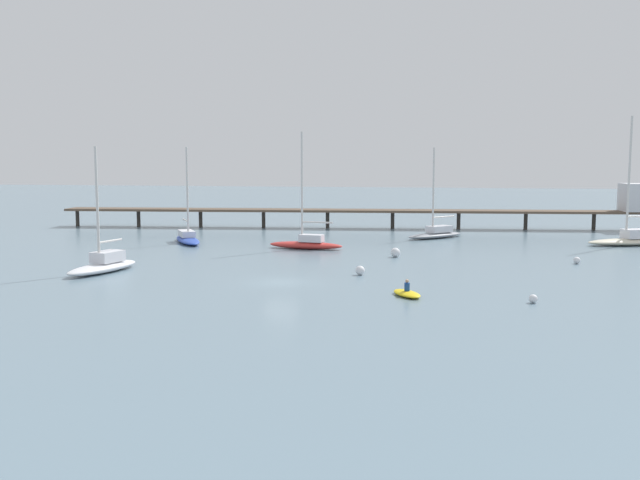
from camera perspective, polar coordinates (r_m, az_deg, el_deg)
name	(u,v)px	position (r m, az deg, el deg)	size (l,w,h in m)	color
ground_plane	(281,282)	(51.16, -3.26, -3.52)	(400.00, 400.00, 0.00)	slate
pier	(466,206)	(93.39, 11.99, 2.77)	(80.74, 12.76, 6.14)	brown
sailboat_white	(104,264)	(58.36, -17.48, -1.89)	(3.85, 7.98, 10.10)	white
sailboat_red	(307,242)	(70.64, -1.12, -0.15)	(7.97, 2.70, 11.96)	red
sailboat_cream	(631,238)	(80.98, 24.40, 0.14)	(9.97, 5.89, 13.72)	beige
sailboat_gray	(436,233)	(81.91, 9.59, 0.62)	(7.23, 7.52, 10.57)	gray
sailboat_blue	(187,237)	(77.48, -10.93, 0.25)	(6.29, 8.45, 10.49)	#2D4CB7
dinghy_yellow	(407,293)	(46.16, 7.22, -4.39)	(2.64, 3.21, 1.14)	yellow
mooring_buoy_far	(533,299)	(45.59, 17.25, -4.67)	(0.55, 0.55, 0.55)	silver
mooring_buoy_inner	(395,252)	(64.86, 6.27, -1.04)	(0.89, 0.89, 0.89)	silver
mooring_buoy_outer	(577,260)	(64.35, 20.51, -1.59)	(0.61, 0.61, 0.61)	silver
mooring_buoy_near	(360,270)	(54.34, 3.34, -2.54)	(0.74, 0.74, 0.74)	silver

